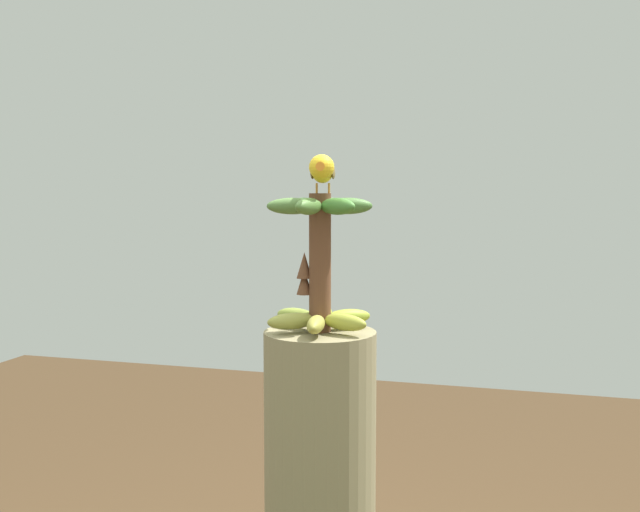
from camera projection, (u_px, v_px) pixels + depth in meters
name	position (u px, v px, depth m)	size (l,w,h in m)	color
banana_bunch	(319.00, 263.00, 1.63)	(0.26, 0.25, 0.32)	brown
perched_bird	(322.00, 171.00, 1.60)	(0.20, 0.07, 0.08)	#C68933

